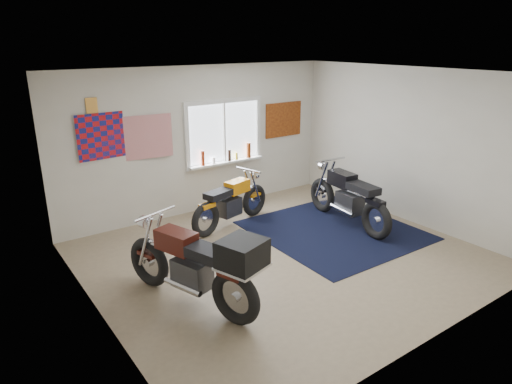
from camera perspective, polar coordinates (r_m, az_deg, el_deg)
ground at (r=7.00m, az=3.52°, el=-8.04°), size 5.50×5.50×0.00m
room_shell at (r=6.43m, az=3.81°, el=5.12°), size 5.50×5.50×5.50m
navy_rug at (r=7.99m, az=9.73°, el=-4.74°), size 2.55×2.65×0.01m
window_assembly at (r=8.74m, az=-3.99°, el=6.92°), size 1.66×0.17×1.26m
oil_bottles at (r=8.81m, az=-3.14°, el=4.76°), size 1.11×0.09×0.30m
flag_display at (r=7.66m, az=-19.87°, el=10.14°), size 1.60×0.10×1.17m
triumph_poster at (r=9.54m, az=3.45°, el=9.03°), size 0.90×0.03×0.70m
yellow_triumph at (r=7.96m, az=-3.17°, el=-1.43°), size 1.82×0.68×0.93m
black_chrome_bike at (r=8.15m, az=11.44°, el=-0.84°), size 0.64×2.10×1.08m
maroon_tourer at (r=5.55m, az=-7.17°, el=-9.11°), size 1.03×2.12×1.09m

